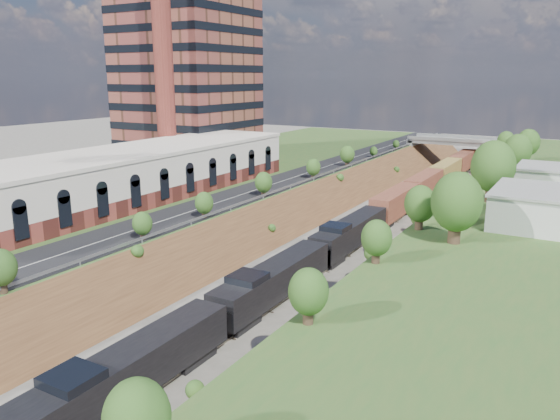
{
  "coord_description": "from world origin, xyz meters",
  "views": [
    {
      "loc": [
        28.51,
        -16.74,
        22.2
      ],
      "look_at": [
        -4.06,
        39.91,
        6.0
      ],
      "focal_mm": 35.0,
      "sensor_mm": 36.0,
      "label": 1
    }
  ],
  "objects": [
    {
      "name": "smokestack",
      "position": [
        -36.0,
        56.0,
        25.0
      ],
      "size": [
        3.2,
        3.2,
        40.0
      ],
      "primitive_type": "cylinder",
      "color": "brown",
      "rests_on": "platform_left"
    },
    {
      "name": "guardrail",
      "position": [
        -11.4,
        59.8,
        5.55
      ],
      "size": [
        0.1,
        171.0,
        0.7
      ],
      "color": "#99999E",
      "rests_on": "platform_left"
    },
    {
      "name": "freight_train",
      "position": [
        2.6,
        62.64,
        2.6
      ],
      "size": [
        3.09,
        124.54,
        4.61
      ],
      "color": "black",
      "rests_on": "ground"
    },
    {
      "name": "road",
      "position": [
        -15.5,
        60.0,
        5.05
      ],
      "size": [
        8.0,
        180.0,
        0.1
      ],
      "primitive_type": "cube",
      "color": "black",
      "rests_on": "platform_left"
    },
    {
      "name": "overpass",
      "position": [
        0.0,
        122.0,
        4.92
      ],
      "size": [
        24.5,
        8.3,
        7.4
      ],
      "color": "gray",
      "rests_on": "ground"
    },
    {
      "name": "highrise_tower",
      "position": [
        -44.0,
        72.0,
        32.88
      ],
      "size": [
        22.0,
        22.0,
        53.9
      ],
      "color": "brown",
      "rests_on": "platform_left"
    },
    {
      "name": "white_building_far",
      "position": [
        23.0,
        74.0,
        6.8
      ],
      "size": [
        8.0,
        10.0,
        3.6
      ],
      "primitive_type": "cube",
      "color": "silver",
      "rests_on": "platform_right"
    },
    {
      "name": "embankment_right",
      "position": [
        11.0,
        60.0,
        0.0
      ],
      "size": [
        10.0,
        180.0,
        10.0
      ],
      "primitive_type": "cube",
      "rotation": [
        0.0,
        0.79,
        0.0
      ],
      "color": "brown",
      "rests_on": "ground"
    },
    {
      "name": "rail_left_track",
      "position": [
        -2.6,
        60.0,
        0.09
      ],
      "size": [
        1.58,
        180.0,
        0.18
      ],
      "primitive_type": "cube",
      "color": "gray",
      "rests_on": "ground"
    },
    {
      "name": "white_building_near",
      "position": [
        23.5,
        52.0,
        7.0
      ],
      "size": [
        9.0,
        12.0,
        4.0
      ],
      "primitive_type": "cube",
      "color": "silver",
      "rests_on": "platform_right"
    },
    {
      "name": "tree_right_large",
      "position": [
        17.0,
        40.0,
        9.38
      ],
      "size": [
        5.25,
        5.25,
        7.61
      ],
      "color": "#473323",
      "rests_on": "platform_right"
    },
    {
      "name": "tree_left_crest",
      "position": [
        -11.8,
        20.0,
        7.04
      ],
      "size": [
        2.45,
        2.45,
        3.55
      ],
      "color": "#473323",
      "rests_on": "platform_left"
    },
    {
      "name": "commercial_building",
      "position": [
        -28.0,
        38.0,
        8.51
      ],
      "size": [
        14.3,
        62.3,
        7.0
      ],
      "color": "brown",
      "rests_on": "platform_left"
    },
    {
      "name": "rail_right_track",
      "position": [
        2.6,
        60.0,
        0.09
      ],
      "size": [
        1.58,
        180.0,
        0.18
      ],
      "primitive_type": "cube",
      "color": "gray",
      "rests_on": "ground"
    },
    {
      "name": "platform_left",
      "position": [
        -33.0,
        60.0,
        2.5
      ],
      "size": [
        44.0,
        180.0,
        5.0
      ],
      "primitive_type": "cube",
      "color": "#335E26",
      "rests_on": "ground"
    },
    {
      "name": "embankment_left",
      "position": [
        -11.0,
        60.0,
        0.0
      ],
      "size": [
        10.0,
        180.0,
        10.0
      ],
      "primitive_type": "cube",
      "rotation": [
        0.0,
        0.79,
        0.0
      ],
      "color": "brown",
      "rests_on": "ground"
    }
  ]
}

